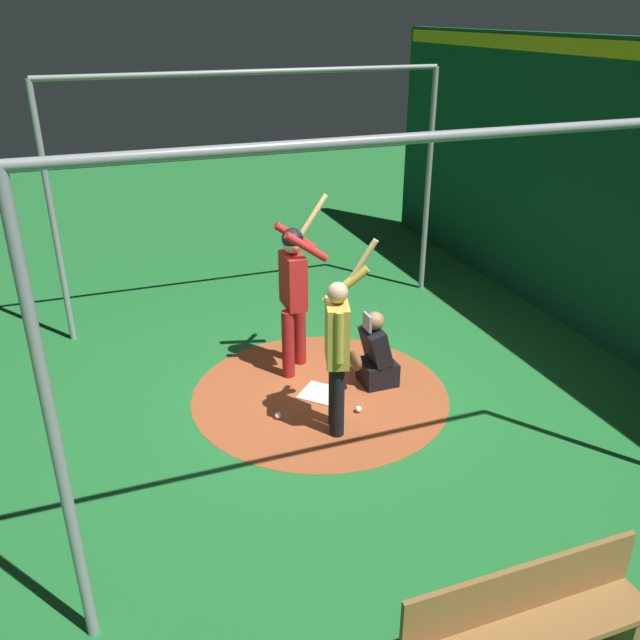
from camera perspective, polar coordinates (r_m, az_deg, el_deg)
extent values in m
plane|color=#1E6B2D|center=(7.78, 0.00, -6.35)|extent=(27.50, 27.50, 0.00)
cylinder|color=#9E4C28|center=(7.78, 0.00, -6.33)|extent=(2.98, 2.98, 0.01)
cube|color=white|center=(7.77, 0.00, -6.28)|extent=(0.59, 0.59, 0.01)
cylinder|color=maroon|center=(7.95, -2.75, -2.10)|extent=(0.15, 0.15, 0.86)
cylinder|color=maroon|center=(8.25, -1.73, -1.03)|extent=(0.15, 0.15, 0.86)
cube|color=#B21E1E|center=(7.79, -2.32, 3.39)|extent=(0.22, 0.44, 0.64)
cylinder|color=#B21E1E|center=(7.48, -1.18, 6.28)|extent=(0.52, 0.09, 0.40)
cylinder|color=#B21E1E|center=(7.84, -2.13, 7.15)|extent=(0.52, 0.09, 0.40)
sphere|color=beige|center=(7.64, -2.38, 6.53)|extent=(0.22, 0.22, 0.22)
sphere|color=black|center=(7.62, -2.39, 6.97)|extent=(0.25, 0.25, 0.25)
cylinder|color=tan|center=(7.77, -1.15, 8.07)|extent=(0.54, 0.06, 0.73)
cube|color=black|center=(7.96, 4.96, -4.45)|extent=(0.40, 0.40, 0.29)
cube|color=black|center=(7.78, 4.79, -2.21)|extent=(0.30, 0.40, 0.47)
sphere|color=#9E704C|center=(7.63, 4.74, -0.07)|extent=(0.22, 0.22, 0.22)
cube|color=gray|center=(7.59, 4.07, -0.18)|extent=(0.03, 0.19, 0.19)
ellipsoid|color=brown|center=(7.68, 3.04, -3.50)|extent=(0.12, 0.28, 0.22)
cylinder|color=black|center=(6.88, 1.48, -6.95)|extent=(0.15, 0.15, 0.81)
cylinder|color=black|center=(7.05, 1.35, -6.09)|extent=(0.15, 0.15, 0.81)
cube|color=gold|center=(6.62, 1.48, -1.13)|extent=(0.33, 0.47, 0.64)
cylinder|color=gold|center=(6.41, 1.63, -1.52)|extent=(0.09, 0.09, 0.54)
cylinder|color=gold|center=(6.63, 2.24, 2.99)|extent=(0.48, 0.22, 0.42)
sphere|color=tan|center=(6.43, 1.52, 2.36)|extent=(0.21, 0.21, 0.21)
cylinder|color=tan|center=(6.60, 2.95, 3.91)|extent=(0.46, 0.19, 0.74)
cube|color=#0F472D|center=(9.13, 24.74, 9.06)|extent=(0.20, 11.50, 3.78)
cylinder|color=gray|center=(10.32, 9.24, 11.36)|extent=(0.08, 0.08, 3.34)
cylinder|color=gray|center=(9.07, -21.93, 7.99)|extent=(0.08, 0.08, 3.34)
cylinder|color=gray|center=(4.44, -21.79, -9.50)|extent=(0.08, 0.08, 3.34)
cylinder|color=gray|center=(9.06, -5.84, 20.39)|extent=(5.30, 0.07, 0.07)
cylinder|color=gray|center=(4.43, 11.66, 15.25)|extent=(5.30, 0.07, 0.07)
cube|color=olive|center=(4.91, 17.77, -24.16)|extent=(1.74, 0.36, 0.05)
cube|color=olive|center=(4.83, 16.94, -21.15)|extent=(1.74, 0.04, 0.40)
cube|color=olive|center=(5.46, 24.27, -22.65)|extent=(0.08, 0.32, 0.40)
sphere|color=white|center=(7.33, -3.62, -8.18)|extent=(0.07, 0.07, 0.07)
sphere|color=white|center=(7.43, 3.31, -7.64)|extent=(0.07, 0.07, 0.07)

